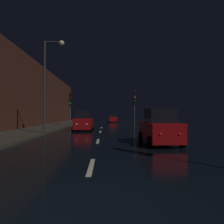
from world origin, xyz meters
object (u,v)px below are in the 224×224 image
object	(u,v)px
car_parked_right_near	(159,128)
car_distant_taillights	(113,118)
car_approaching_headlights	(84,121)
streetlamp_overhead	(50,73)
traffic_light_far_left	(70,102)
traffic_light_far_right	(134,101)

from	to	relation	value
car_parked_right_near	car_distant_taillights	bearing A→B (deg)	2.63
car_approaching_headlights	car_parked_right_near	world-z (taller)	car_approaching_headlights
streetlamp_overhead	car_distant_taillights	size ratio (longest dim) A/B	2.07
traffic_light_far_left	streetlamp_overhead	distance (m)	11.60
traffic_light_far_right	car_approaching_headlights	distance (m)	8.67
streetlamp_overhead	car_distant_taillights	distance (m)	27.83
traffic_light_far_left	streetlamp_overhead	size ratio (longest dim) A/B	0.60
traffic_light_far_right	car_distant_taillights	distance (m)	17.03
car_approaching_headlights	car_distant_taillights	bearing A→B (deg)	169.99
traffic_light_far_right	car_distant_taillights	xyz separation A→B (m)	(-2.28, 16.67, -2.68)
car_distant_taillights	car_approaching_headlights	bearing A→B (deg)	169.99
traffic_light_far_left	car_parked_right_near	xyz separation A→B (m)	(7.99, -16.96, -2.52)
streetlamp_overhead	car_parked_right_near	xyz separation A→B (m)	(7.76, -5.49, -4.23)
car_parked_right_near	traffic_light_far_right	bearing A→B (deg)	-2.94
traffic_light_far_left	car_distant_taillights	bearing A→B (deg)	153.40
car_approaching_headlights	car_parked_right_near	bearing A→B (deg)	28.09
car_distant_taillights	car_parked_right_near	bearing A→B (deg)	-177.37
car_distant_taillights	traffic_light_far_left	bearing A→B (deg)	156.97
traffic_light_far_right	car_approaching_headlights	size ratio (longest dim) A/B	1.17
traffic_light_far_left	car_distant_taillights	xyz separation A→B (m)	(6.50, 15.30, -2.57)
streetlamp_overhead	car_parked_right_near	size ratio (longest dim) A/B	1.95
traffic_light_far_right	car_parked_right_near	xyz separation A→B (m)	(-0.80, -15.59, -2.62)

